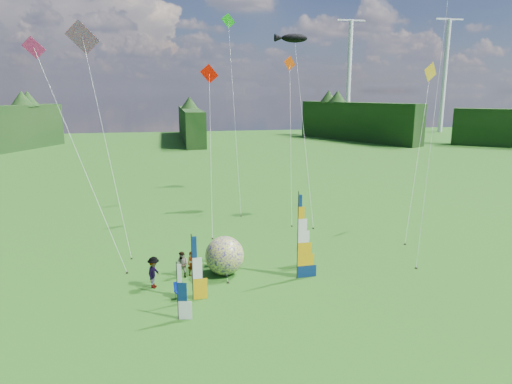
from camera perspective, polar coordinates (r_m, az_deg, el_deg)
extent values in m
plane|color=#307F18|center=(24.78, 4.22, -14.43)|extent=(220.00, 220.00, 0.00)
sphere|color=#12007B|center=(28.68, -3.95, -7.93)|extent=(2.65, 2.65, 2.43)
imported|color=#66594C|center=(28.86, -8.01, -8.85)|extent=(0.64, 0.50, 1.53)
imported|color=#66594C|center=(28.62, -9.18, -8.95)|extent=(0.88, 0.76, 1.64)
imported|color=#66594C|center=(27.48, -12.65, -9.77)|extent=(0.81, 1.29, 1.88)
imported|color=#66594C|center=(30.42, -4.37, -7.43)|extent=(1.09, 0.75, 1.72)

